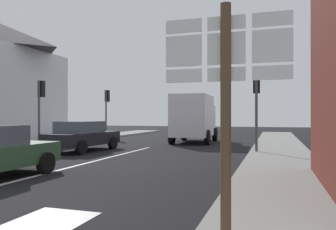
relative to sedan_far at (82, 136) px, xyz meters
The scene contains 10 objects.
ground_plane 2.67m from the sedan_far, 16.81° to the left, with size 80.00×80.00×0.00m, color black.
sidewalk_right 9.36m from the sedan_far, ahead, with size 2.64×44.00×0.14m, color gray.
lane_centre_stripe 4.15m from the sedan_far, 53.09° to the right, with size 0.16×12.00×0.01m, color silver.
lane_turn_arrow 11.65m from the sedan_far, 61.97° to the right, with size 1.20×2.20×0.01m, color silver.
sedan_far is the anchor object (origin of this frame).
delivery_truck 8.03m from the sedan_far, 59.76° to the left, with size 2.62×5.07×3.05m.
route_sign_post 13.18m from the sedan_far, 50.30° to the right, with size 1.66×0.14×3.20m.
traffic_light_near_left 4.03m from the sedan_far, 161.11° to the left, with size 0.30×0.49×3.68m.
traffic_light_near_right 8.55m from the sedan_far, ahead, with size 0.30×0.49×3.67m.
traffic_light_far_left 9.70m from the sedan_far, 110.54° to the left, with size 0.30×0.49×3.73m.
Camera 1 is at (6.53, -5.27, 1.73)m, focal length 36.09 mm.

